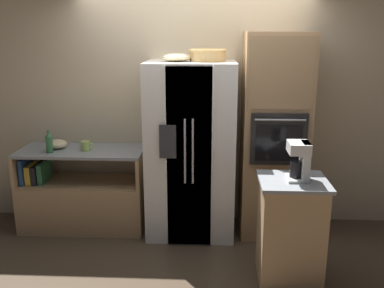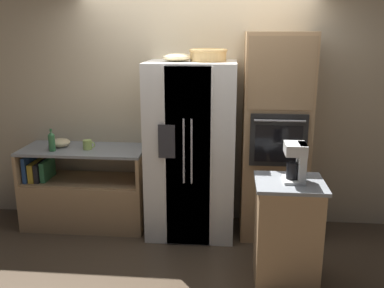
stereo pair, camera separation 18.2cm
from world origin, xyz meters
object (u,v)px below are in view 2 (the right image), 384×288
at_px(refrigerator, 191,150).
at_px(coffee_maker, 297,161).
at_px(bottle_tall, 52,141).
at_px(wall_oven, 275,137).
at_px(fruit_bowl, 177,57).
at_px(mug, 88,145).
at_px(mixing_bowl, 60,143).
at_px(wicker_basket, 208,55).

distance_m(refrigerator, coffee_maker, 1.32).
relative_size(refrigerator, bottle_tall, 7.65).
bearing_deg(bottle_tall, wall_oven, 2.91).
relative_size(fruit_bowl, bottle_tall, 1.26).
bearing_deg(wall_oven, mug, -179.38).
distance_m(mixing_bowl, coffee_maker, 2.62).
relative_size(wall_oven, wicker_basket, 5.55).
relative_size(wicker_basket, mixing_bowl, 1.82).
height_order(bottle_tall, mixing_bowl, bottle_tall).
height_order(wicker_basket, fruit_bowl, wicker_basket).
xyz_separation_m(wall_oven, wicker_basket, (-0.70, 0.00, 0.84)).
relative_size(wall_oven, fruit_bowl, 7.03).
distance_m(wall_oven, mixing_bowl, 2.33).
bearing_deg(fruit_bowl, wicker_basket, 6.06).
bearing_deg(mug, wicker_basket, 1.03).
relative_size(mug, mixing_bowl, 0.63).
bearing_deg(wall_oven, refrigerator, -176.55).
bearing_deg(wicker_basket, mixing_bowl, 178.43).
xyz_separation_m(refrigerator, wall_oven, (0.87, 0.05, 0.15)).
bearing_deg(mug, mixing_bowl, 168.45).
relative_size(refrigerator, mixing_bowl, 8.73).
bearing_deg(mug, bottle_tall, -164.62).
bearing_deg(wicker_basket, bottle_tall, -175.79).
bearing_deg(coffee_maker, wall_oven, 95.41).
bearing_deg(wicker_basket, mug, -178.97).
height_order(wall_oven, wicker_basket, wall_oven).
bearing_deg(bottle_tall, wicker_basket, 4.21).
bearing_deg(bottle_tall, refrigerator, 2.59).
relative_size(wall_oven, bottle_tall, 8.86).
bearing_deg(fruit_bowl, coffee_maker, -39.54).
height_order(wicker_basket, coffee_maker, wicker_basket).
distance_m(wall_oven, mug, 2.00).
distance_m(refrigerator, wall_oven, 0.88).
bearing_deg(coffee_maker, mug, 156.23).
height_order(wicker_basket, bottle_tall, wicker_basket).
bearing_deg(refrigerator, mixing_bowl, 176.13).
distance_m(fruit_bowl, mug, 1.36).
distance_m(refrigerator, mixing_bowl, 1.47).
height_order(refrigerator, bottle_tall, refrigerator).
xyz_separation_m(wicker_basket, mug, (-1.30, -0.02, -0.96)).
distance_m(wicker_basket, mixing_bowl, 1.89).
bearing_deg(wall_oven, coffee_maker, -84.59).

